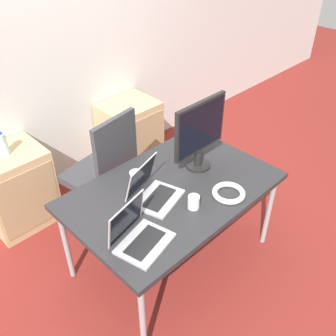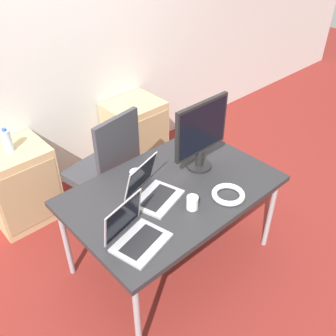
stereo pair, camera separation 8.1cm
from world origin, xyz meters
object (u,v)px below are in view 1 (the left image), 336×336
object	(u,v)px
office_chair	(103,181)
laptop_left	(153,191)
coffee_cup_white	(194,202)
monitor	(200,133)
cable_coil	(229,193)
laptop_right	(139,235)
water_bottle	(3,144)
cabinet_right	(130,135)
cabinet_left	(17,189)
coffee_cup_brown	(136,178)

from	to	relation	value
office_chair	laptop_left	xyz separation A→B (m)	(-0.09, -0.74, 0.38)
coffee_cup_white	office_chair	bearing A→B (deg)	91.52
monitor	cable_coil	bearing A→B (deg)	-105.67
laptop_left	office_chair	bearing A→B (deg)	82.88
laptop_left	laptop_right	world-z (taller)	laptop_right
water_bottle	cable_coil	xyz separation A→B (m)	(0.85, -1.56, -0.06)
office_chair	water_bottle	size ratio (longest dim) A/B	5.21
cabinet_right	cable_coil	bearing A→B (deg)	-104.65
office_chair	laptop_left	world-z (taller)	office_chair
cabinet_right	coffee_cup_white	size ratio (longest dim) A/B	7.66
cabinet_left	monitor	bearing A→B (deg)	-51.22
laptop_right	coffee_cup_white	xyz separation A→B (m)	(0.45, -0.03, -0.01)
laptop_left	laptop_right	size ratio (longest dim) A/B	1.03
coffee_cup_brown	laptop_right	bearing A→B (deg)	-129.01
water_bottle	cable_coil	bearing A→B (deg)	-61.43
office_chair	laptop_right	bearing A→B (deg)	-113.48
office_chair	cabinet_right	bearing A→B (deg)	34.41
office_chair	monitor	world-z (taller)	monitor
laptop_left	monitor	distance (m)	0.54
cable_coil	office_chair	bearing A→B (deg)	104.94
laptop_left	monitor	size ratio (longest dim) A/B	0.70
laptop_right	coffee_cup_brown	size ratio (longest dim) A/B	3.57
laptop_left	cable_coil	bearing A→B (deg)	-42.07
cabinet_left	office_chair	bearing A→B (deg)	-40.36
cabinet_right	laptop_left	distance (m)	1.51
laptop_left	coffee_cup_white	xyz separation A→B (m)	(0.12, -0.26, -0.01)
monitor	cable_coil	distance (m)	0.47
laptop_right	cable_coil	distance (m)	0.72
laptop_left	coffee_cup_brown	size ratio (longest dim) A/B	3.69
laptop_right	coffee_cup_white	distance (m)	0.45
cabinet_left	laptop_right	size ratio (longest dim) A/B	1.94
monitor	cabinet_left	bearing A→B (deg)	128.78
coffee_cup_brown	water_bottle	bearing A→B (deg)	115.21
cable_coil	coffee_cup_white	bearing A→B (deg)	162.27
coffee_cup_brown	cable_coil	world-z (taller)	coffee_cup_brown
cabinet_left	laptop_left	distance (m)	1.37
water_bottle	laptop_left	xyz separation A→B (m)	(0.47, -1.22, -0.03)
laptop_left	water_bottle	bearing A→B (deg)	111.08
laptop_right	cable_coil	world-z (taller)	laptop_right
coffee_cup_white	coffee_cup_brown	bearing A→B (deg)	103.07
office_chair	cable_coil	xyz separation A→B (m)	(0.29, -1.08, 0.35)
cabinet_right	monitor	world-z (taller)	monitor
office_chair	coffee_cup_white	xyz separation A→B (m)	(0.03, -1.00, 0.37)
monitor	coffee_cup_white	size ratio (longest dim) A/B	5.78
cable_coil	cabinet_right	bearing A→B (deg)	75.35
coffee_cup_white	cable_coil	size ratio (longest dim) A/B	0.41
cabinet_left	cable_coil	xyz separation A→B (m)	(0.85, -1.56, 0.39)
cabinet_left	monitor	size ratio (longest dim) A/B	1.32
water_bottle	laptop_right	distance (m)	1.46
water_bottle	monitor	distance (m)	1.54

